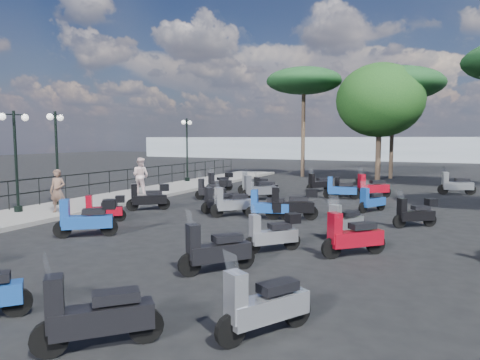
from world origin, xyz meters
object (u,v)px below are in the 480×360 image
at_px(lamp_post_0, 16,155).
at_px(scooter_26, 372,201).
at_px(scooter_3, 212,190).
at_px(scooter_14, 347,188).
at_px(scooter_8, 232,203).
at_px(scooter_25, 415,213).
at_px(scooter_2, 149,198).
at_px(scooter_15, 318,184).
at_px(scooter_7, 219,201).
at_px(scooter_11, 216,251).
at_px(scooter_24, 345,222).
at_px(scooter_27, 456,185).
at_px(scooter_17, 273,234).
at_px(pine_0, 394,84).
at_px(scooter_19, 292,204).
at_px(scooter_20, 372,188).
at_px(lamp_post_1, 57,152).
at_px(scooter_10, 255,185).
at_px(scooter_22, 264,306).
at_px(pine_2, 304,81).
at_px(scooter_16, 96,316).
at_px(lamp_post_2, 187,146).
at_px(scooter_1, 104,209).
at_px(broadleaf_tree, 380,100).
at_px(scooter_21, 340,189).
at_px(woman, 58,191).
at_px(scooter_4, 220,182).
at_px(scooter_6, 87,219).
at_px(scooter_12, 268,207).
at_px(pedestrian_far, 141,176).
at_px(scooter_9, 265,187).
at_px(scooter_18, 353,237).

bearing_deg(lamp_post_0, scooter_26, 38.31).
xyz_separation_m(scooter_3, scooter_14, (5.43, 3.76, -0.01)).
height_order(scooter_8, scooter_25, scooter_8).
bearing_deg(scooter_2, scooter_3, -56.32).
relative_size(scooter_2, scooter_15, 1.04).
bearing_deg(scooter_7, scooter_11, 152.62).
bearing_deg(scooter_24, scooter_27, -80.80).
relative_size(scooter_14, scooter_17, 1.19).
bearing_deg(scooter_25, pine_0, -28.80).
distance_m(scooter_19, scooter_20, 7.04).
bearing_deg(lamp_post_1, lamp_post_0, -109.95).
distance_m(scooter_10, scooter_22, 15.39).
height_order(scooter_14, scooter_20, scooter_20).
xyz_separation_m(scooter_14, pine_2, (-5.17, 9.83, 6.51)).
bearing_deg(scooter_20, scooter_15, 29.93).
bearing_deg(scooter_19, scooter_16, 161.76).
relative_size(lamp_post_2, scooter_17, 3.12).
xyz_separation_m(scooter_1, scooter_22, (8.05, -5.59, 0.01)).
xyz_separation_m(scooter_10, scooter_27, (9.13, 4.36, -0.01)).
bearing_deg(scooter_19, scooter_11, 162.22).
xyz_separation_m(scooter_16, scooter_19, (-0.46, 9.93, 0.08)).
distance_m(lamp_post_1, scooter_3, 6.75).
bearing_deg(scooter_16, lamp_post_1, 5.28).
height_order(scooter_10, scooter_16, scooter_10).
xyz_separation_m(lamp_post_2, broadleaf_tree, (10.67, 7.28, 2.98)).
bearing_deg(scooter_14, lamp_post_1, 110.81).
bearing_deg(scooter_21, scooter_11, 168.15).
bearing_deg(scooter_20, scooter_24, 147.03).
bearing_deg(scooter_7, woman, 67.93).
xyz_separation_m(lamp_post_0, scooter_4, (3.40, 9.54, -1.76)).
xyz_separation_m(scooter_1, scooter_24, (7.88, 1.12, -0.00)).
relative_size(lamp_post_2, scooter_25, 3.02).
relative_size(scooter_6, scooter_14, 1.01).
distance_m(scooter_12, scooter_17, 4.31).
height_order(pedestrian_far, scooter_24, pedestrian_far).
bearing_deg(scooter_16, pine_0, -46.71).
relative_size(scooter_6, scooter_9, 1.27).
xyz_separation_m(scooter_7, scooter_18, (5.74, -4.07, 0.04)).
bearing_deg(scooter_17, lamp_post_1, 27.65).
xyz_separation_m(scooter_9, scooter_12, (2.42, -5.83, 0.05)).
bearing_deg(scooter_11, scooter_12, -39.63).
distance_m(scooter_24, pine_0, 20.74).
bearing_deg(scooter_15, scooter_27, -128.14).
bearing_deg(scooter_27, scooter_20, 112.52).
bearing_deg(scooter_27, scooter_7, 121.61).
xyz_separation_m(pedestrian_far, scooter_15, (7.42, 5.45, -0.59)).
bearing_deg(pine_2, pedestrian_far, -106.17).
bearing_deg(scooter_18, scooter_22, 130.62).
height_order(scooter_8, scooter_24, scooter_8).
relative_size(scooter_6, scooter_22, 1.02).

